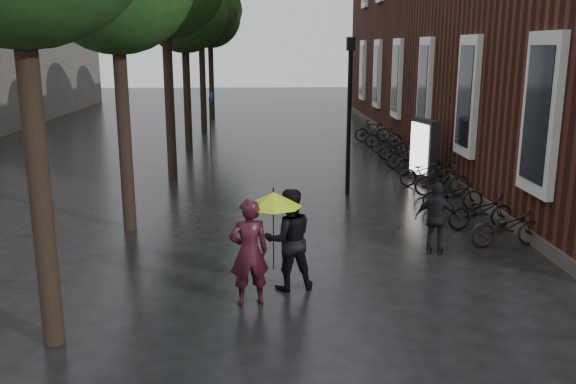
{
  "coord_description": "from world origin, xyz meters",
  "views": [
    {
      "loc": [
        -0.71,
        -7.78,
        4.49
      ],
      "look_at": [
        -0.2,
        5.48,
        1.29
      ],
      "focal_mm": 38.0,
      "sensor_mm": 36.0,
      "label": 1
    }
  ],
  "objects_px": {
    "pedestrian_walking": "(437,219)",
    "parked_bicycles": "(419,164)",
    "person_black": "(289,239)",
    "person_burgundy": "(249,252)",
    "ad_lightbox": "(423,150)",
    "lamp_post": "(350,101)"
  },
  "relations": [
    {
      "from": "person_black",
      "to": "person_burgundy",
      "type": "bearing_deg",
      "value": 32.44
    },
    {
      "from": "person_burgundy",
      "to": "lamp_post",
      "type": "relative_size",
      "value": 0.41
    },
    {
      "from": "pedestrian_walking",
      "to": "parked_bicycles",
      "type": "distance_m",
      "value": 8.04
    },
    {
      "from": "ad_lightbox",
      "to": "person_burgundy",
      "type": "bearing_deg",
      "value": -133.5
    },
    {
      "from": "person_burgundy",
      "to": "person_black",
      "type": "distance_m",
      "value": 1.01
    },
    {
      "from": "person_burgundy",
      "to": "pedestrian_walking",
      "type": "bearing_deg",
      "value": -160.06
    },
    {
      "from": "parked_bicycles",
      "to": "lamp_post",
      "type": "distance_m",
      "value": 4.31
    },
    {
      "from": "person_black",
      "to": "lamp_post",
      "type": "xyz_separation_m",
      "value": [
        2.12,
        7.46,
        1.9
      ]
    },
    {
      "from": "person_burgundy",
      "to": "parked_bicycles",
      "type": "height_order",
      "value": "person_burgundy"
    },
    {
      "from": "pedestrian_walking",
      "to": "parked_bicycles",
      "type": "height_order",
      "value": "pedestrian_walking"
    },
    {
      "from": "ad_lightbox",
      "to": "parked_bicycles",
      "type": "bearing_deg",
      "value": 75.89
    },
    {
      "from": "pedestrian_walking",
      "to": "ad_lightbox",
      "type": "distance_m",
      "value": 7.49
    },
    {
      "from": "person_burgundy",
      "to": "pedestrian_walking",
      "type": "xyz_separation_m",
      "value": [
        4.05,
        2.55,
        -0.16
      ]
    },
    {
      "from": "pedestrian_walking",
      "to": "parked_bicycles",
      "type": "bearing_deg",
      "value": -79.55
    },
    {
      "from": "person_burgundy",
      "to": "parked_bicycles",
      "type": "relative_size",
      "value": 0.12
    },
    {
      "from": "person_black",
      "to": "parked_bicycles",
      "type": "relative_size",
      "value": 0.12
    },
    {
      "from": "person_black",
      "to": "lamp_post",
      "type": "distance_m",
      "value": 7.99
    },
    {
      "from": "ad_lightbox",
      "to": "lamp_post",
      "type": "height_order",
      "value": "lamp_post"
    },
    {
      "from": "ad_lightbox",
      "to": "lamp_post",
      "type": "bearing_deg",
      "value": -162.25
    },
    {
      "from": "person_burgundy",
      "to": "parked_bicycles",
      "type": "bearing_deg",
      "value": -130.59
    },
    {
      "from": "pedestrian_walking",
      "to": "lamp_post",
      "type": "bearing_deg",
      "value": -56.16
    },
    {
      "from": "lamp_post",
      "to": "person_black",
      "type": "bearing_deg",
      "value": -105.86
    }
  ]
}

